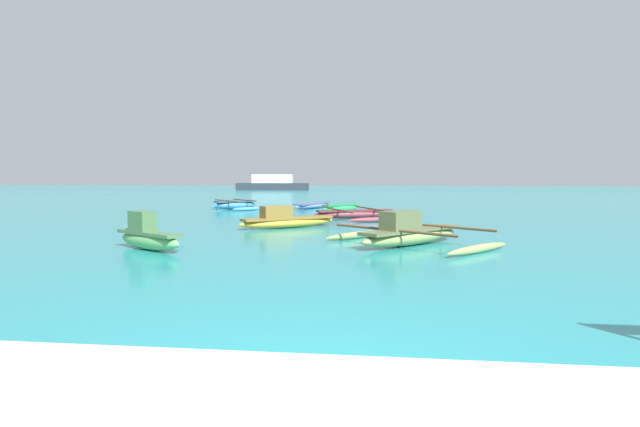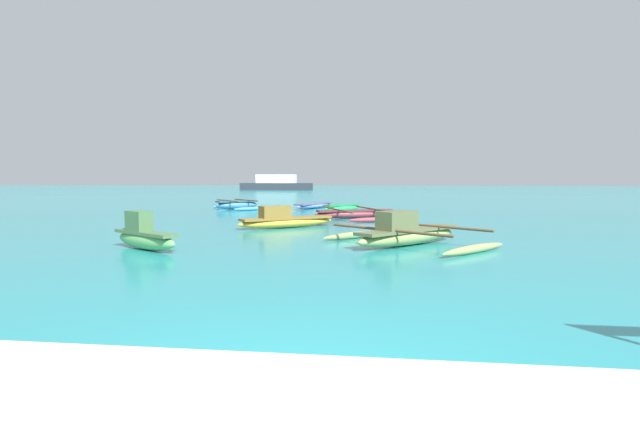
% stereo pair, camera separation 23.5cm
% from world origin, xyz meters
% --- Properties ---
extents(ground_plane, '(240.00, 240.00, 0.00)m').
position_xyz_m(ground_plane, '(0.00, 0.00, 0.00)').
color(ground_plane, teal).
extents(moored_boat_0, '(2.07, 3.81, 0.32)m').
position_xyz_m(moored_boat_0, '(-3.33, 25.51, 0.18)').
color(moored_boat_0, '#8091E3').
rests_on(moored_boat_0, ground_plane).
extents(moored_boat_1, '(2.10, 2.33, 0.37)m').
position_xyz_m(moored_boat_1, '(-1.45, 23.12, 0.21)').
color(moored_boat_1, '#2ED96D').
rests_on(moored_boat_1, ground_plane).
extents(moored_boat_2, '(3.67, 5.04, 0.42)m').
position_xyz_m(moored_boat_2, '(-0.50, 18.53, 0.20)').
color(moored_boat_2, '#9B3A44').
rests_on(moored_boat_2, ground_plane).
extents(moored_boat_3, '(3.42, 3.57, 0.55)m').
position_xyz_m(moored_boat_3, '(-7.56, 23.98, 0.26)').
color(moored_boat_3, teal).
rests_on(moored_boat_3, ground_plane).
extents(moored_boat_4, '(2.33, 1.77, 0.94)m').
position_xyz_m(moored_boat_4, '(-5.10, 8.13, 0.33)').
color(moored_boat_4, '#6DB465').
rests_on(moored_boat_4, ground_plane).
extents(moored_boat_5, '(3.29, 2.83, 0.79)m').
position_xyz_m(moored_boat_5, '(-2.72, 13.85, 0.28)').
color(moored_boat_5, gold).
rests_on(moored_boat_5, ground_plane).
extents(moored_boat_6, '(4.79, 4.64, 0.92)m').
position_xyz_m(moored_boat_6, '(1.39, 9.74, 0.30)').
color(moored_boat_6, '#90A05C').
rests_on(moored_boat_6, ground_plane).
extents(distant_ferry, '(10.59, 2.33, 2.33)m').
position_xyz_m(distant_ferry, '(-15.24, 69.12, 0.95)').
color(distant_ferry, '#2D333D').
rests_on(distant_ferry, ground_plane).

